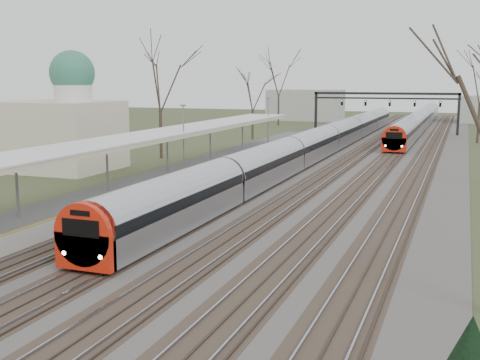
% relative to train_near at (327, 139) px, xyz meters
% --- Properties ---
extents(track_bed, '(24.00, 160.00, 0.22)m').
position_rel_train_near_xyz_m(track_bed, '(2.76, -3.84, -1.42)').
color(track_bed, '#474442').
rests_on(track_bed, ground).
extents(platform, '(3.50, 69.00, 1.00)m').
position_rel_train_near_xyz_m(platform, '(-6.55, -21.34, -0.98)').
color(platform, '#9E9B93').
rests_on(platform, ground).
extents(canopy, '(4.10, 50.00, 3.11)m').
position_rel_train_near_xyz_m(canopy, '(-6.55, -25.85, 2.45)').
color(canopy, slate).
rests_on(canopy, platform).
extents(dome_building, '(10.00, 8.00, 10.30)m').
position_rel_train_near_xyz_m(dome_building, '(-19.21, -20.84, 2.24)').
color(dome_building, beige).
rests_on(dome_building, ground).
extents(signal_gantry, '(21.00, 0.59, 6.08)m').
position_rel_train_near_xyz_m(signal_gantry, '(2.79, 26.15, 3.43)').
color(signal_gantry, black).
rests_on(signal_gantry, ground).
extents(tree_west_far, '(5.50, 5.50, 11.33)m').
position_rel_train_near_xyz_m(tree_west_far, '(-14.50, -10.84, 6.54)').
color(tree_west_far, '#2D231C').
rests_on(tree_west_far, ground).
extents(train_near, '(2.62, 90.21, 3.05)m').
position_rel_train_near_xyz_m(train_near, '(0.00, 0.00, 0.00)').
color(train_near, '#B1B3BC').
rests_on(train_near, ground).
extents(train_far, '(2.62, 75.21, 3.05)m').
position_rel_train_near_xyz_m(train_far, '(7.00, 37.98, 0.00)').
color(train_far, '#B1B3BC').
rests_on(train_far, ground).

